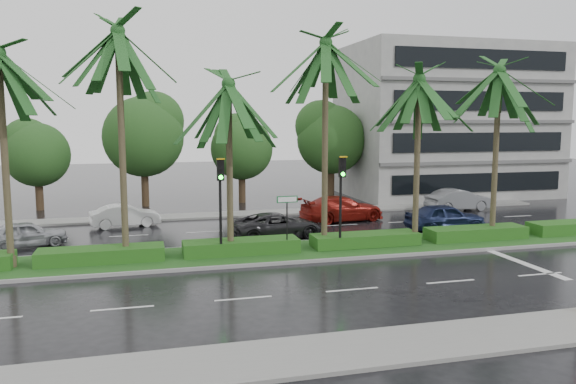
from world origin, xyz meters
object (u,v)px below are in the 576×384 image
object	(u,v)px
signal_median_left	(220,193)
car_red	(342,209)
street_sign	(287,210)
car_blue	(445,217)
car_darkgrey	(277,226)
car_grey	(458,200)
car_silver	(26,234)
car_white	(125,216)

from	to	relation	value
signal_median_left	car_red	xyz separation A→B (m)	(8.50, 7.99, -2.24)
street_sign	car_blue	distance (m)	10.69
car_darkgrey	car_grey	world-z (taller)	car_grey
car_silver	car_white	size ratio (longest dim) A/B	0.96
signal_median_left	car_silver	xyz separation A→B (m)	(-8.73, 5.22, -2.36)
car_darkgrey	car_red	xyz separation A→B (m)	(5.00, 3.90, 0.09)
signal_median_left	car_grey	xyz separation A→B (m)	(17.50, 9.65, -2.26)
car_silver	car_red	world-z (taller)	car_red
car_darkgrey	car_blue	size ratio (longest dim) A/B	1.09
car_silver	car_grey	world-z (taller)	car_grey
car_red	car_grey	distance (m)	9.15
car_grey	street_sign	bearing A→B (deg)	119.04
car_silver	car_darkgrey	world-z (taller)	car_darkgrey
car_silver	car_darkgrey	size ratio (longest dim) A/B	0.78
signal_median_left	car_darkgrey	bearing A→B (deg)	49.43
car_darkgrey	car_silver	bearing A→B (deg)	76.75
street_sign	car_silver	size ratio (longest dim) A/B	0.70
street_sign	car_blue	size ratio (longest dim) A/B	0.59
car_silver	car_darkgrey	distance (m)	12.29
signal_median_left	car_red	world-z (taller)	signal_median_left
signal_median_left	car_grey	bearing A→B (deg)	28.87
car_darkgrey	car_red	size ratio (longest dim) A/B	0.92
car_red	car_grey	xyz separation A→B (m)	(9.00, 1.66, -0.02)
signal_median_left	car_silver	size ratio (longest dim) A/B	1.17
car_blue	car_grey	distance (m)	7.46
car_darkgrey	car_blue	distance (m)	9.51
car_darkgrey	car_grey	size ratio (longest dim) A/B	1.07
car_blue	signal_median_left	bearing A→B (deg)	105.05
car_grey	car_red	bearing A→B (deg)	96.33
car_white	car_grey	distance (m)	21.73
signal_median_left	car_white	size ratio (longest dim) A/B	1.12
street_sign	signal_median_left	bearing A→B (deg)	-176.53
street_sign	car_silver	world-z (taller)	street_sign
car_silver	car_blue	bearing A→B (deg)	-109.13
street_sign	car_darkgrey	world-z (taller)	street_sign
signal_median_left	car_white	xyz separation A→B (m)	(-4.23, 9.42, -2.36)
street_sign	car_blue	xyz separation A→B (m)	(10.00, 3.52, -1.37)
car_silver	signal_median_left	bearing A→B (deg)	-136.01
car_silver	car_red	size ratio (longest dim) A/B	0.71
car_silver	car_blue	size ratio (longest dim) A/B	0.84
car_white	car_darkgrey	size ratio (longest dim) A/B	0.81
car_darkgrey	car_red	world-z (taller)	car_red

